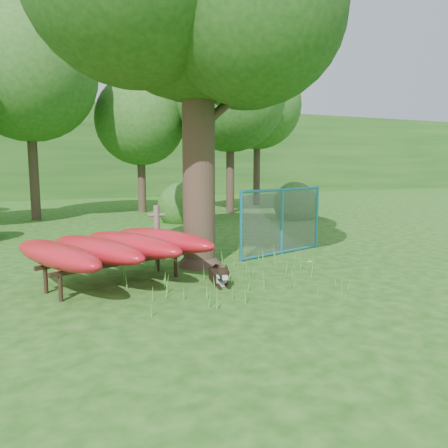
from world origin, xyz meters
name	(u,v)px	position (x,y,z in m)	size (l,w,h in m)	color
ground	(242,289)	(0.00, 0.00, 0.00)	(80.00, 80.00, 0.00)	#1A4B0F
wooden_post	(157,235)	(-0.88, 2.27, 0.70)	(0.36, 0.13, 1.32)	#65584B
kayak_rack	(114,247)	(-1.96, 1.26, 0.70)	(3.68, 3.30, 0.91)	black
husky_dog	(220,276)	(-0.22, 0.47, 0.16)	(0.39, 0.98, 0.44)	black
fence_section	(282,221)	(2.27, 2.33, 0.81)	(2.68, 0.80, 2.68)	teal
wildflower_clump	(310,262)	(1.93, 0.70, 0.16)	(0.09, 0.08, 0.20)	#469631
bg_tree_b	(28,73)	(-3.00, 12.00, 5.61)	(5.20, 5.20, 8.22)	#39291F
bg_tree_c	(140,120)	(1.50, 13.00, 4.11)	(4.00, 4.00, 6.12)	#39291F
bg_tree_d	(230,97)	(5.00, 11.00, 5.08)	(4.80, 4.80, 7.50)	#39291F
bg_tree_e	(257,105)	(8.00, 14.00, 5.23)	(4.60, 4.60, 7.55)	#39291F
shrub_right	(296,219)	(6.50, 8.00, 0.00)	(1.80, 1.80, 1.80)	#25571C
shrub_mid	(182,222)	(2.00, 9.00, 0.00)	(1.80, 1.80, 1.80)	#25571C
wooded_hillside	(72,153)	(0.00, 28.00, 3.00)	(80.00, 12.00, 6.00)	#25571C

